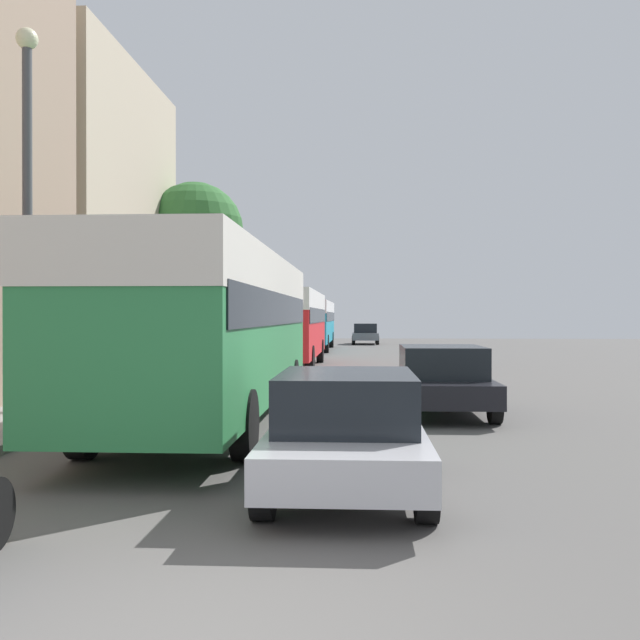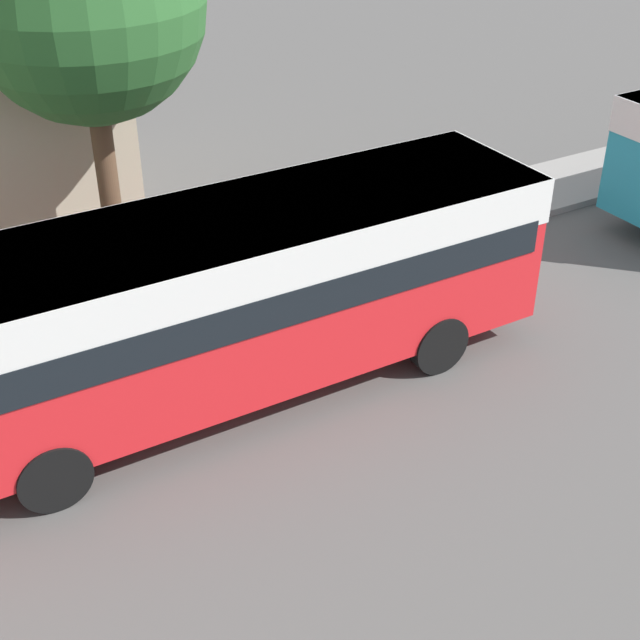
# 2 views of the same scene
# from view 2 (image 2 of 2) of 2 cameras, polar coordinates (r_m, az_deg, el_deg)

# --- Properties ---
(bus_following) EXTENTS (2.55, 10.05, 2.96)m
(bus_following) POSITION_cam_2_polar(r_m,az_deg,el_deg) (13.05, -5.98, 2.32)
(bus_following) COLOR red
(bus_following) RESTS_ON ground_plane
(street_tree) EXTENTS (3.75, 3.75, 7.03)m
(street_tree) POSITION_cam_2_polar(r_m,az_deg,el_deg) (14.82, -14.87, 19.00)
(street_tree) COLOR brown
(street_tree) RESTS_ON sidewalk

